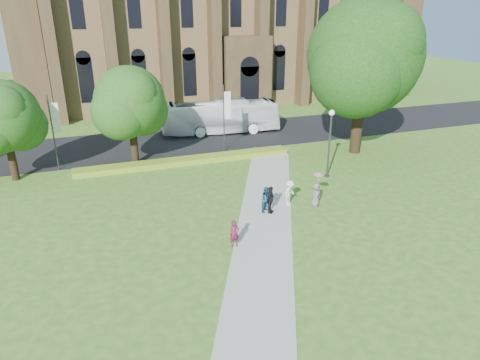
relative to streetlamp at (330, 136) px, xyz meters
name	(u,v)px	position (x,y,z in m)	size (l,w,h in m)	color
ground	(271,231)	(-7.50, -6.50, -3.30)	(160.00, 160.00, 0.00)	#396A1F
road	(190,139)	(-7.50, 13.50, -3.29)	(160.00, 10.00, 0.02)	black
footpath	(265,223)	(-7.50, -5.50, -3.28)	(3.20, 30.00, 0.04)	#B2B2A8
flower_hedge	(186,161)	(-9.50, 6.70, -3.07)	(18.00, 1.40, 0.45)	#AFB724
cathedral	(224,1)	(2.50, 33.23, 9.69)	(52.60, 18.25, 28.00)	brown
streetlamp	(330,136)	(0.00, 0.00, 0.00)	(0.44, 0.44, 5.24)	#38383D
large_tree	(364,56)	(5.50, 4.50, 5.07)	(9.60, 9.60, 13.20)	#332114
street_tree_0	(3,117)	(-22.50, 7.50, 1.58)	(5.20, 5.20, 7.50)	#332114
street_tree_1	(130,102)	(-13.50, 8.00, 1.93)	(5.60, 5.60, 8.05)	#332114
banner_pole_0	(225,115)	(-5.39, 8.70, 0.09)	(0.70, 0.10, 6.00)	#38383D
banner_pole_1	(54,129)	(-19.39, 8.70, 0.09)	(0.70, 0.10, 6.00)	#38383D
tour_coach	(221,117)	(-3.92, 14.78, -1.60)	(2.82, 12.06, 3.36)	white
pedestrian_0	(234,234)	(-10.12, -7.45, -2.49)	(0.56, 0.37, 1.53)	maroon
pedestrian_1	(267,199)	(-6.79, -4.04, -2.42)	(0.81, 0.63, 1.67)	navy
pedestrian_2	(290,193)	(-5.00, -3.69, -2.40)	(1.11, 0.64, 1.72)	silver
pedestrian_3	(270,200)	(-6.64, -4.28, -2.38)	(1.03, 0.43, 1.76)	black
pedestrian_4	(316,195)	(-3.44, -4.38, -2.47)	(0.77, 0.50, 1.57)	slate
parasol	(319,178)	(-3.26, -4.28, -1.37)	(0.70, 0.70, 0.62)	#E29FA2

